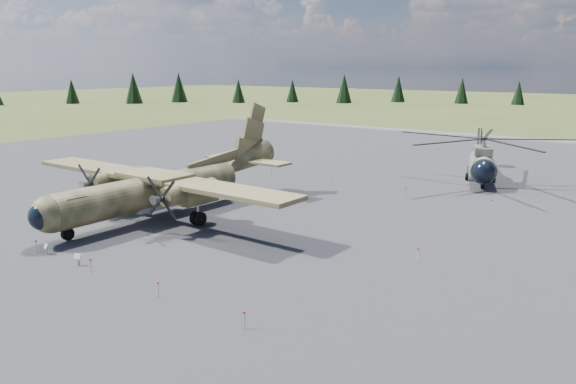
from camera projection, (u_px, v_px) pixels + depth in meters
The scene contains 8 objects.
ground at pixel (225, 219), 44.72m from camera, with size 500.00×500.00×0.00m, color #4F5124.
apron at pixel (298, 196), 52.51m from camera, with size 120.00×120.00×0.04m, color slate.
transport_plane at pixel (165, 184), 45.39m from camera, with size 27.51×25.07×9.11m.
helicopter_near at pixel (483, 150), 57.89m from camera, with size 24.61×24.61×4.84m.
info_placard_left at pixel (46, 247), 36.16m from camera, with size 0.49×0.31×0.71m.
info_placard_right at pixel (78, 257), 34.11m from camera, with size 0.53×0.34×0.78m.
barrier_fence at pixel (220, 212), 44.82m from camera, with size 33.12×29.62×0.85m.
treeline at pixel (132, 173), 38.67m from camera, with size 321.55×326.46×10.72m.
Camera 1 is at (30.06, -31.41, 11.83)m, focal length 35.00 mm.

